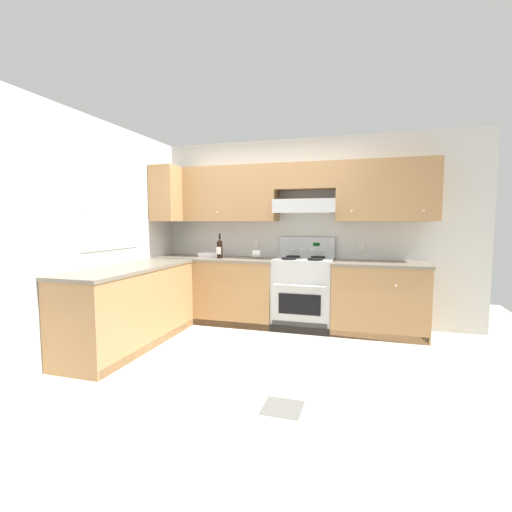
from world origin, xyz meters
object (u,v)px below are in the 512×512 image
Objects in this scene: wine_bottle at (220,248)px; bowl at (212,255)px; stove at (303,292)px; paper_towel_roll at (257,254)px.

wine_bottle reaches higher than bowl.
stove is 3.51× the size of wine_bottle.
wine_bottle reaches higher than paper_towel_roll.
wine_bottle is at bearing -44.03° from bowl.
wine_bottle is 0.52m from paper_towel_roll.
wine_bottle is (-1.15, -0.09, 0.57)m from stove.
stove is at bearing 4.49° from wine_bottle.
stove is at bearing -7.32° from paper_towel_roll.
paper_towel_roll is (0.69, -0.02, 0.04)m from bowl.
wine_bottle is 2.97× the size of paper_towel_roll.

